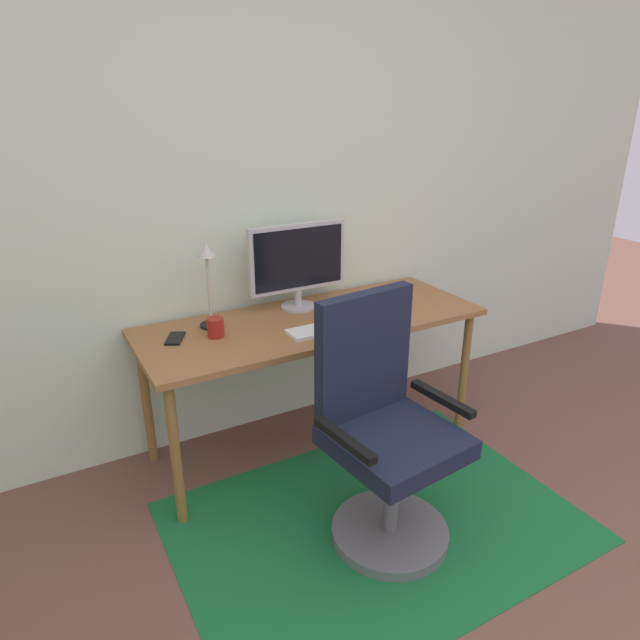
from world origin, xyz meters
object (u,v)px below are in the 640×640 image
(desk, at_px, (313,331))
(computer_mouse, at_px, (382,316))
(desk_lamp, at_px, (208,276))
(office_chair, at_px, (384,441))
(cell_phone, at_px, (175,338))
(coffee_cup, at_px, (215,327))
(monitor, at_px, (298,261))
(keyboard, at_px, (331,327))

(desk, height_order, computer_mouse, computer_mouse)
(desk, relative_size, desk_lamp, 4.24)
(office_chair, bearing_deg, cell_phone, 120.35)
(cell_phone, height_order, desk_lamp, desk_lamp)
(desk_lamp, bearing_deg, coffee_cup, -100.56)
(monitor, distance_m, keyboard, 0.42)
(monitor, height_order, keyboard, monitor)
(monitor, xyz_separation_m, office_chair, (-0.08, -0.90, -0.52))
(cell_phone, bearing_deg, office_chair, -25.88)
(keyboard, bearing_deg, office_chair, -98.20)
(computer_mouse, distance_m, office_chair, 0.72)
(computer_mouse, bearing_deg, desk, 150.53)
(computer_mouse, bearing_deg, office_chair, -123.35)
(computer_mouse, relative_size, office_chair, 0.10)
(computer_mouse, bearing_deg, desk_lamp, 157.53)
(keyboard, distance_m, desk_lamp, 0.62)
(computer_mouse, bearing_deg, coffee_cup, 166.47)
(desk, relative_size, keyboard, 3.98)
(computer_mouse, height_order, desk_lamp, desk_lamp)
(computer_mouse, bearing_deg, keyboard, 177.93)
(desk, height_order, keyboard, keyboard)
(cell_phone, bearing_deg, coffee_cup, 8.61)
(keyboard, xyz_separation_m, cell_phone, (-0.68, 0.24, -0.00))
(monitor, xyz_separation_m, keyboard, (0.00, -0.34, -0.24))
(cell_phone, bearing_deg, computer_mouse, 12.97)
(keyboard, relative_size, office_chair, 0.41)
(coffee_cup, xyz_separation_m, desk_lamp, (0.02, 0.13, 0.21))
(monitor, distance_m, computer_mouse, 0.51)
(computer_mouse, relative_size, coffee_cup, 1.15)
(monitor, bearing_deg, computer_mouse, -50.48)
(desk_lamp, bearing_deg, cell_phone, -161.00)
(desk_lamp, height_order, office_chair, desk_lamp)
(computer_mouse, height_order, cell_phone, computer_mouse)
(monitor, distance_m, coffee_cup, 0.57)
(desk, relative_size, computer_mouse, 16.48)
(computer_mouse, distance_m, desk_lamp, 0.86)
(desk, height_order, office_chair, office_chair)
(monitor, bearing_deg, coffee_cup, -162.74)
(cell_phone, relative_size, office_chair, 0.14)
(cell_phone, relative_size, desk_lamp, 0.35)
(computer_mouse, relative_size, cell_phone, 0.74)
(desk, bearing_deg, coffee_cup, 177.38)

